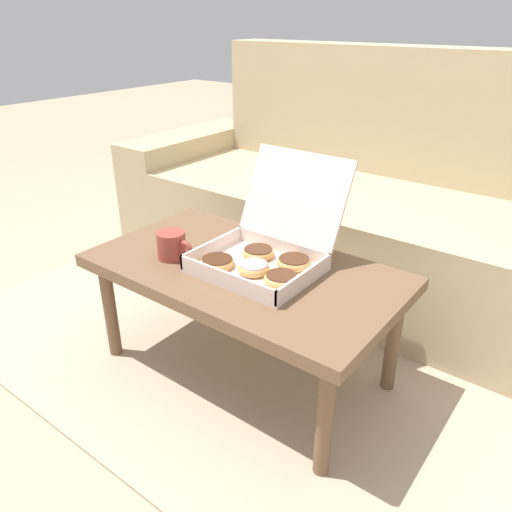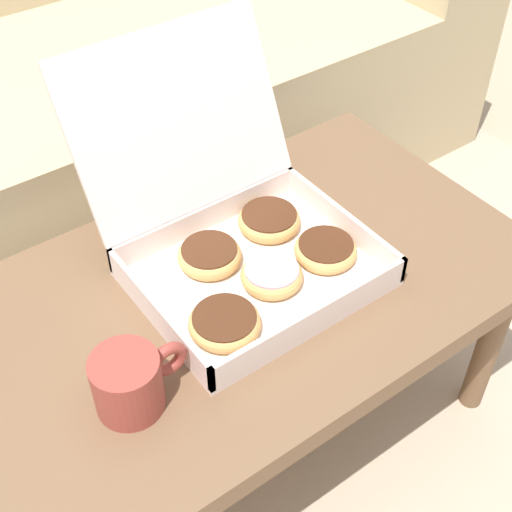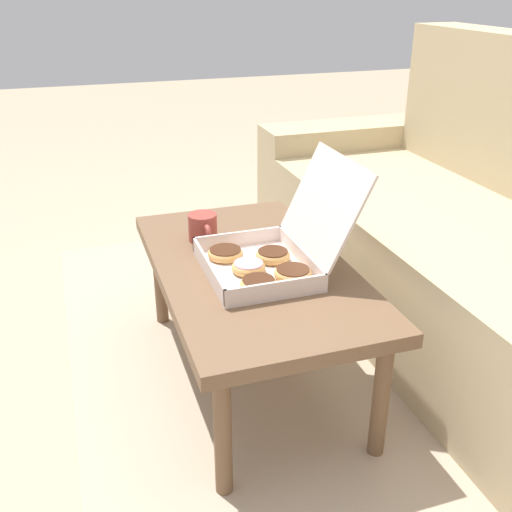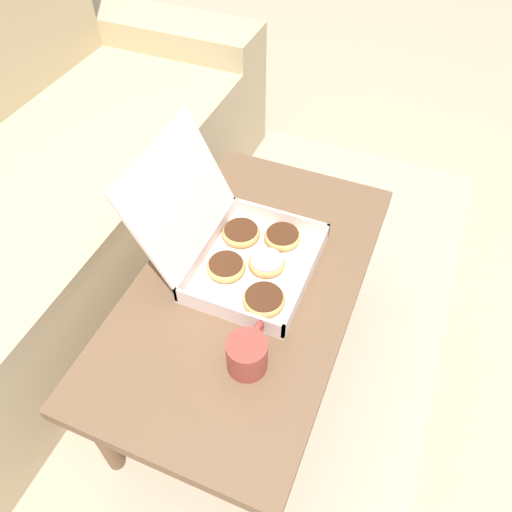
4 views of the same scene
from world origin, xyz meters
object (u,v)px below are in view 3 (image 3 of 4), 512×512
couch (494,252)px  pastry_box (271,254)px  coffee_table (252,278)px  coffee_mug (203,228)px

couch → pastry_box: 0.84m
coffee_table → couch: bearing=90.0°
coffee_table → coffee_mug: size_ratio=7.22×
coffee_mug → couch: bearing=77.4°
coffee_table → coffee_mug: bearing=-156.7°
couch → coffee_mug: size_ratio=16.75×
coffee_table → coffee_mug: 0.25m
couch → pastry_box: bearing=-86.1°
pastry_box → coffee_mug: 0.30m
couch → coffee_mug: (-0.22, -0.96, 0.13)m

